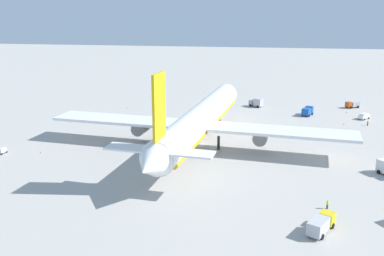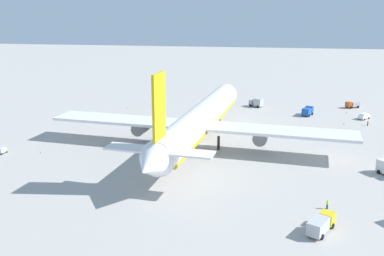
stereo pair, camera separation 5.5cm
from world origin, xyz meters
name	(u,v)px [view 1 (the left image)]	position (x,y,z in m)	size (l,w,h in m)	color
ground_plane	(201,144)	(0.00, 0.00, 0.00)	(600.00, 600.00, 0.00)	#ADA8A0
airliner	(200,120)	(-1.22, 0.14, 6.96)	(80.17, 78.92, 23.40)	white
service_truck_0	(353,104)	(52.42, -47.74, 1.29)	(4.29, 5.43, 2.27)	#BF4C14
service_truck_2	(307,111)	(37.60, -30.61, 1.55)	(5.60, 4.26, 2.85)	#194CA5
service_truck_4	(257,102)	(48.02, -13.34, 1.68)	(4.47, 5.36, 3.21)	#999EA5
service_truck_5	(321,224)	(-43.05, -26.08, 1.47)	(7.23, 5.28, 2.60)	yellow
service_van	(364,116)	(35.55, -48.34, 1.03)	(4.42, 4.18, 1.97)	white
baggage_cart_0	(2,150)	(-16.00, 47.59, 0.79)	(2.97, 1.80, 1.45)	#595B60
ground_worker_3	(327,204)	(-34.17, -28.22, 0.87)	(0.54, 0.54, 1.71)	navy
ground_worker_4	(368,123)	(27.46, -47.87, 0.81)	(0.43, 0.43, 1.61)	black
traffic_cone_0	(344,124)	(27.24, -40.83, 0.28)	(0.36, 0.36, 0.55)	orange
traffic_cone_1	(127,108)	(37.83, 32.61, 0.28)	(0.36, 0.36, 0.55)	orange
traffic_cone_2	(41,152)	(-14.08, 38.20, 0.28)	(0.36, 0.36, 0.55)	orange
traffic_cone_3	(347,112)	(43.36, -44.31, 0.28)	(0.36, 0.36, 0.55)	orange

